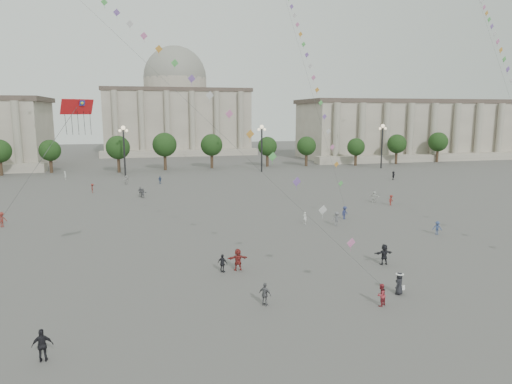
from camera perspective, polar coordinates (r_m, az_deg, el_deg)
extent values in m
plane|color=#53514E|center=(34.59, 5.16, -12.73)|extent=(360.00, 360.00, 0.00)
cube|color=gray|center=(151.64, 20.96, 7.21)|extent=(80.00, 22.00, 16.00)
cube|color=#50423A|center=(151.59, 21.16, 10.45)|extent=(81.60, 22.44, 1.20)
cube|color=gray|center=(141.53, 23.74, 4.04)|extent=(84.00, 4.00, 2.00)
cube|color=gray|center=(160.59, -9.89, 8.53)|extent=(46.00, 30.00, 20.00)
cube|color=#50423A|center=(160.72, -10.01, 12.31)|extent=(46.92, 30.60, 1.20)
cube|color=gray|center=(144.12, -9.35, 4.83)|extent=(48.30, 4.00, 2.00)
cylinder|color=gray|center=(160.82, -10.03, 12.99)|extent=(21.00, 21.00, 5.00)
sphere|color=gray|center=(160.98, -10.06, 13.87)|extent=(21.00, 21.00, 21.00)
cylinder|color=#35281A|center=(110.58, -23.67, 3.04)|extent=(0.70, 0.70, 3.52)
sphere|color=black|center=(110.26, -23.80, 4.94)|extent=(5.12, 5.12, 5.12)
cylinder|color=#35281A|center=(109.09, -17.45, 3.34)|extent=(0.70, 0.70, 3.52)
sphere|color=black|center=(108.77, -17.55, 5.26)|extent=(5.12, 5.12, 5.12)
cylinder|color=#35281A|center=(108.91, -11.14, 3.59)|extent=(0.70, 0.70, 3.52)
sphere|color=black|center=(108.59, -11.20, 5.53)|extent=(5.12, 5.12, 5.12)
cylinder|color=#35281A|center=(110.05, -4.87, 3.81)|extent=(0.70, 0.70, 3.52)
sphere|color=black|center=(109.73, -4.90, 5.72)|extent=(5.12, 5.12, 5.12)
cylinder|color=#35281A|center=(112.46, 1.20, 3.97)|extent=(0.70, 0.70, 3.52)
sphere|color=black|center=(112.15, 1.20, 5.84)|extent=(5.12, 5.12, 5.12)
cylinder|color=#35281A|center=(116.07, 6.95, 4.08)|extent=(0.70, 0.70, 3.52)
sphere|color=black|center=(115.77, 6.99, 5.89)|extent=(5.12, 5.12, 5.12)
cylinder|color=#35281A|center=(120.77, 12.31, 4.15)|extent=(0.70, 0.70, 3.52)
sphere|color=black|center=(120.48, 12.37, 5.89)|extent=(5.12, 5.12, 5.12)
cylinder|color=#35281A|center=(126.44, 17.23, 4.18)|extent=(0.70, 0.70, 3.52)
sphere|color=black|center=(126.16, 17.31, 5.84)|extent=(5.12, 5.12, 5.12)
cylinder|color=#35281A|center=(132.95, 21.70, 4.18)|extent=(0.70, 0.70, 3.52)
sphere|color=black|center=(132.68, 21.80, 5.76)|extent=(5.12, 5.12, 5.12)
cylinder|color=#262628|center=(100.66, -16.14, 4.75)|extent=(0.36, 0.36, 10.00)
sphere|color=#FFE5B2|center=(100.37, -16.28, 7.71)|extent=(0.90, 0.90, 0.90)
sphere|color=#FFE5B2|center=(100.43, -16.66, 7.35)|extent=(0.60, 0.60, 0.60)
sphere|color=#FFE5B2|center=(100.36, -15.86, 7.38)|extent=(0.60, 0.60, 0.60)
cylinder|color=#262628|center=(103.71, 0.72, 5.27)|extent=(0.36, 0.36, 10.00)
sphere|color=#FFE5B2|center=(103.42, 0.72, 8.15)|extent=(0.90, 0.90, 0.90)
sphere|color=#FFE5B2|center=(103.27, 0.34, 7.81)|extent=(0.60, 0.60, 0.60)
sphere|color=#FFE5B2|center=(103.62, 1.10, 7.82)|extent=(0.60, 0.60, 0.60)
cylinder|color=#262628|center=(114.79, 15.46, 5.36)|extent=(0.36, 0.36, 10.00)
sphere|color=#FFE5B2|center=(114.54, 15.58, 7.95)|extent=(0.90, 0.90, 0.90)
sphere|color=#FFE5B2|center=(114.22, 15.25, 7.66)|extent=(0.60, 0.60, 0.60)
sphere|color=#FFE5B2|center=(114.89, 15.87, 7.65)|extent=(0.60, 0.60, 0.60)
imported|color=navy|center=(88.36, -11.91, 1.49)|extent=(0.94, 0.72, 1.49)
imported|color=maroon|center=(61.45, -29.19, -3.03)|extent=(1.32, 1.27, 1.80)
imported|color=black|center=(42.22, 15.72, -7.51)|extent=(1.74, 0.58, 1.86)
imported|color=#BCBBB7|center=(89.69, -15.89, 1.50)|extent=(1.35, 1.51, 1.66)
imported|color=slate|center=(55.07, 10.05, -3.31)|extent=(1.28, 1.01, 1.73)
imported|color=silver|center=(70.57, 14.57, -0.59)|extent=(1.47, 1.53, 1.73)
imported|color=maroon|center=(69.15, 16.53, -0.98)|extent=(1.14, 0.99, 1.53)
imported|color=black|center=(95.83, 16.80, 1.99)|extent=(1.40, 1.57, 1.72)
imported|color=silver|center=(99.68, -22.73, 1.92)|extent=(0.61, 0.72, 1.68)
imported|color=slate|center=(74.30, -13.97, -0.12)|extent=(1.51, 0.91, 1.55)
imported|color=silver|center=(55.45, 6.13, -3.25)|extent=(0.58, 0.65, 1.50)
imported|color=navy|center=(54.29, 21.72, -4.18)|extent=(1.12, 0.98, 1.50)
imported|color=slate|center=(75.71, -14.27, 0.04)|extent=(0.97, 0.62, 1.53)
imported|color=maroon|center=(81.60, -19.76, 0.45)|extent=(0.69, 1.06, 1.54)
imported|color=black|center=(38.88, -4.20, -8.89)|extent=(0.95, 0.88, 1.57)
imported|color=maroon|center=(39.28, -2.28, -8.42)|extent=(1.77, 0.59, 1.90)
imported|color=#5C5C60|center=(32.48, 1.14, -12.67)|extent=(0.95, 0.97, 1.64)
imported|color=black|center=(28.30, -25.13, -16.96)|extent=(1.11, 0.51, 1.85)
imported|color=#9C2A34|center=(33.57, 15.35, -12.29)|extent=(0.97, 0.90, 1.60)
imported|color=navy|center=(58.75, 11.03, -2.55)|extent=(1.23, 1.06, 1.66)
imported|color=black|center=(35.91, 17.48, -10.85)|extent=(0.98, 0.92, 1.68)
cone|color=white|center=(35.65, 17.55, -9.68)|extent=(0.52, 0.52, 0.14)
cylinder|color=white|center=(35.67, 17.54, -9.77)|extent=(0.60, 0.60, 0.02)
cube|color=white|center=(36.02, 17.93, -11.30)|extent=(0.22, 0.10, 0.35)
cube|color=red|center=(33.67, -21.47, 9.88)|extent=(2.14, 1.62, 1.02)
cube|color=green|center=(33.69, -22.11, 10.27)|extent=(0.40, 0.35, 0.34)
cube|color=#1F36A8|center=(33.59, -20.91, 10.35)|extent=(0.40, 0.35, 0.34)
sphere|color=gold|center=(33.65, -22.12, 10.27)|extent=(0.20, 0.20, 0.20)
sphere|color=gold|center=(33.55, -20.92, 10.35)|extent=(0.20, 0.20, 0.20)
cylinder|color=#3F3F3F|center=(29.30, -28.95, -2.45)|extent=(0.02, 0.02, 18.02)
cylinder|color=#3F3F3F|center=(57.40, -18.31, 19.29)|extent=(0.02, 0.02, 82.55)
cube|color=pink|center=(33.67, 11.81, -6.23)|extent=(0.76, 0.25, 0.76)
cube|color=silver|center=(34.49, 8.36, -2.24)|extent=(0.76, 0.25, 0.76)
cube|color=#7C55AB|center=(35.62, 5.12, 1.30)|extent=(0.76, 0.25, 0.76)
cube|color=#53B454|center=(36.98, 2.09, 4.45)|extent=(0.76, 0.25, 0.76)
cube|color=gold|center=(38.55, -0.74, 7.25)|extent=(0.76, 0.25, 0.76)
cube|color=pink|center=(40.29, -3.37, 9.74)|extent=(0.76, 0.25, 0.76)
cube|color=silver|center=(42.17, -5.80, 11.93)|extent=(0.76, 0.25, 0.76)
cube|color=#7C55AB|center=(44.17, -8.05, 13.87)|extent=(0.76, 0.25, 0.76)
cube|color=#53B454|center=(46.27, -10.13, 15.58)|extent=(0.76, 0.25, 0.76)
cube|color=gold|center=(48.46, -12.06, 17.09)|extent=(0.76, 0.25, 0.76)
cube|color=pink|center=(50.72, -13.84, 18.43)|extent=(0.76, 0.25, 0.76)
cube|color=silver|center=(53.05, -15.49, 19.62)|extent=(0.76, 0.25, 0.76)
cube|color=#7C55AB|center=(55.43, -17.02, 20.67)|extent=(0.76, 0.25, 0.76)
cube|color=#53B454|center=(57.85, -18.45, 21.60)|extent=(0.76, 0.25, 0.76)
cylinder|color=#3F3F3F|center=(74.87, 5.36, 17.77)|extent=(0.02, 0.02, 57.20)
cube|color=#53B454|center=(59.40, 10.54, 1.07)|extent=(0.76, 0.25, 0.76)
cube|color=gold|center=(60.40, 10.03, 3.44)|extent=(0.76, 0.25, 0.76)
cube|color=pink|center=(61.52, 9.52, 5.55)|extent=(0.76, 0.25, 0.76)
cube|color=silver|center=(62.74, 9.03, 7.50)|extent=(0.76, 0.25, 0.76)
cube|color=#7C55AB|center=(64.02, 8.56, 9.30)|extent=(0.76, 0.25, 0.76)
cube|color=#53B454|center=(65.37, 8.09, 10.98)|extent=(0.76, 0.25, 0.76)
cube|color=gold|center=(66.78, 7.64, 12.54)|extent=(0.76, 0.25, 0.76)
cube|color=pink|center=(68.23, 7.20, 14.01)|extent=(0.76, 0.25, 0.76)
cube|color=silver|center=(69.73, 6.78, 15.39)|extent=(0.76, 0.25, 0.76)
cube|color=#7C55AB|center=(71.26, 6.37, 16.68)|extent=(0.76, 0.25, 0.76)
cube|color=#53B454|center=(72.83, 5.97, 17.90)|extent=(0.76, 0.25, 0.76)
cube|color=gold|center=(74.43, 5.58, 19.04)|extent=(0.76, 0.25, 0.76)
cube|color=pink|center=(76.06, 5.20, 20.13)|extent=(0.76, 0.25, 0.76)
cube|color=silver|center=(77.71, 4.83, 21.15)|extent=(0.76, 0.25, 0.76)
cube|color=#7C55AB|center=(79.39, 4.48, 22.11)|extent=(0.76, 0.25, 0.76)
cylinder|color=#3F3F3F|center=(71.06, 28.15, 13.79)|extent=(0.02, 0.02, 65.02)
cube|color=silver|center=(64.31, 29.33, 12.11)|extent=(0.76, 0.25, 0.76)
cube|color=#7C55AB|center=(66.60, 28.96, 13.29)|extent=(0.76, 0.25, 0.76)
cube|color=#53B454|center=(68.92, 28.61, 14.37)|extent=(0.76, 0.25, 0.76)
cube|color=gold|center=(71.26, 28.29, 15.37)|extent=(0.76, 0.25, 0.76)
cube|color=pink|center=(73.62, 27.97, 16.28)|extent=(0.76, 0.25, 0.76)
cube|color=silver|center=(76.00, 27.68, 17.13)|extent=(0.76, 0.25, 0.76)
cube|color=#7C55AB|center=(78.40, 27.40, 17.92)|extent=(0.76, 0.25, 0.76)
cube|color=#53B454|center=(80.80, 27.13, 18.65)|extent=(0.76, 0.25, 0.76)
cube|color=gold|center=(83.22, 26.88, 19.32)|extent=(0.76, 0.25, 0.76)
cube|color=pink|center=(85.65, 26.63, 19.95)|extent=(0.76, 0.25, 0.76)
cube|color=silver|center=(88.09, 26.40, 20.54)|extent=(0.76, 0.25, 0.76)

